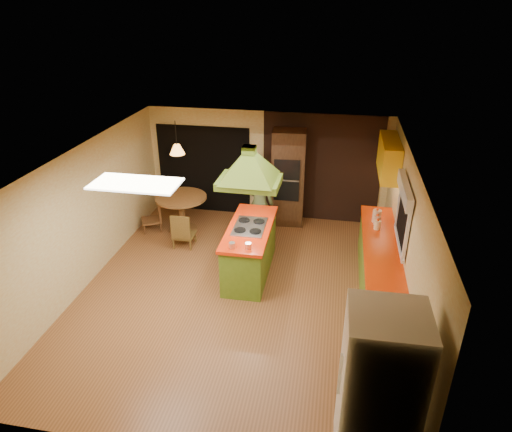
% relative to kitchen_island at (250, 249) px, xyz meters
% --- Properties ---
extents(ground, '(6.50, 6.50, 0.00)m').
position_rel_kitchen_island_xyz_m(ground, '(-0.10, -0.69, -0.49)').
color(ground, brown).
rests_on(ground, ground).
extents(room_walls, '(5.50, 6.50, 6.50)m').
position_rel_kitchen_island_xyz_m(room_walls, '(-0.10, -0.69, 0.76)').
color(room_walls, beige).
rests_on(room_walls, ground).
extents(ceiling_plane, '(6.50, 6.50, 0.00)m').
position_rel_kitchen_island_xyz_m(ceiling_plane, '(-0.10, -0.69, 2.01)').
color(ceiling_plane, silver).
rests_on(ceiling_plane, room_walls).
extents(brick_panel, '(2.64, 0.03, 2.50)m').
position_rel_kitchen_island_xyz_m(brick_panel, '(1.15, 2.54, 0.76)').
color(brick_panel, '#381E14').
rests_on(brick_panel, ground).
extents(nook_opening, '(2.20, 0.03, 2.10)m').
position_rel_kitchen_island_xyz_m(nook_opening, '(-1.60, 2.54, 0.56)').
color(nook_opening, black).
rests_on(nook_opening, ground).
extents(right_counter, '(0.62, 3.05, 0.92)m').
position_rel_kitchen_island_xyz_m(right_counter, '(2.35, -0.09, -0.03)').
color(right_counter, olive).
rests_on(right_counter, ground).
extents(upper_cabinets, '(0.34, 1.40, 0.70)m').
position_rel_kitchen_island_xyz_m(upper_cabinets, '(2.47, 1.51, 1.46)').
color(upper_cabinets, yellow).
rests_on(upper_cabinets, room_walls).
extents(window_right, '(0.12, 1.35, 1.06)m').
position_rel_kitchen_island_xyz_m(window_right, '(2.60, -0.29, 1.28)').
color(window_right, black).
rests_on(window_right, room_walls).
extents(fluor_panel, '(1.20, 0.60, 0.03)m').
position_rel_kitchen_island_xyz_m(fluor_panel, '(-1.20, -1.89, 1.99)').
color(fluor_panel, white).
rests_on(fluor_panel, ceiling_plane).
extents(kitchen_island, '(0.80, 1.95, 0.98)m').
position_rel_kitchen_island_xyz_m(kitchen_island, '(0.00, 0.00, 0.00)').
color(kitchen_island, '#5C8120').
rests_on(kitchen_island, ground).
extents(range_hood, '(1.09, 0.79, 0.80)m').
position_rel_kitchen_island_xyz_m(range_hood, '(0.00, 0.00, 1.76)').
color(range_hood, '#4F6719').
rests_on(range_hood, ceiling_plane).
extents(man, '(0.64, 0.45, 1.67)m').
position_rel_kitchen_island_xyz_m(man, '(-0.05, 1.32, 0.34)').
color(man, '#48502A').
rests_on(man, ground).
extents(refrigerator, '(0.83, 0.79, 2.00)m').
position_rel_kitchen_island_xyz_m(refrigerator, '(2.10, -3.52, 0.51)').
color(refrigerator, white).
rests_on(refrigerator, ground).
extents(wall_oven, '(0.76, 0.64, 2.19)m').
position_rel_kitchen_island_xyz_m(wall_oven, '(0.44, 2.26, 0.60)').
color(wall_oven, '#472B17').
rests_on(wall_oven, ground).
extents(dining_table, '(1.12, 1.12, 0.83)m').
position_rel_kitchen_island_xyz_m(dining_table, '(-1.80, 1.39, 0.10)').
color(dining_table, brown).
rests_on(dining_table, ground).
extents(chair_left, '(0.56, 0.56, 0.77)m').
position_rel_kitchen_island_xyz_m(chair_left, '(-2.50, 1.29, -0.11)').
color(chair_left, brown).
rests_on(chair_left, ground).
extents(chair_near, '(0.43, 0.43, 0.77)m').
position_rel_kitchen_island_xyz_m(chair_near, '(-1.55, 0.74, -0.10)').
color(chair_near, brown).
rests_on(chair_near, ground).
extents(pendant_lamp, '(0.37, 0.37, 0.20)m').
position_rel_kitchen_island_xyz_m(pendant_lamp, '(-1.80, 1.39, 1.41)').
color(pendant_lamp, '#FF9E3F').
rests_on(pendant_lamp, ceiling_plane).
extents(canister_large, '(0.21, 0.21, 0.24)m').
position_rel_kitchen_island_xyz_m(canister_large, '(2.30, 0.72, 0.55)').
color(canister_large, beige).
rests_on(canister_large, right_counter).
extents(canister_medium, '(0.16, 0.16, 0.17)m').
position_rel_kitchen_island_xyz_m(canister_medium, '(2.30, 0.62, 0.52)').
color(canister_medium, beige).
rests_on(canister_medium, right_counter).
extents(canister_small, '(0.16, 0.16, 0.17)m').
position_rel_kitchen_island_xyz_m(canister_small, '(2.30, 0.43, 0.51)').
color(canister_small, '#FFF5CD').
rests_on(canister_small, right_counter).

